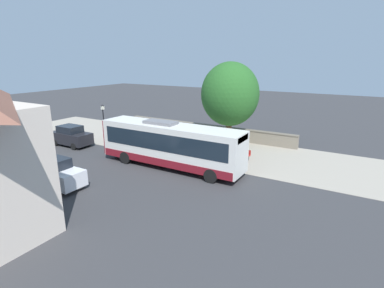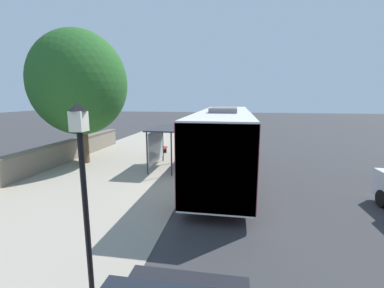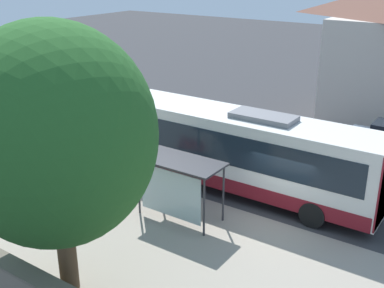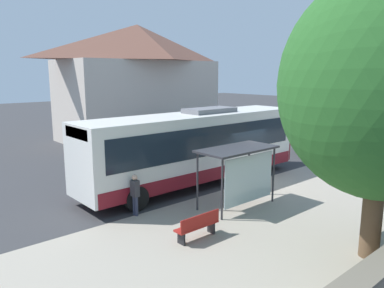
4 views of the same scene
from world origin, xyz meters
TOP-DOWN VIEW (x-y plane):
  - ground_plane at (0.00, 0.00)m, footprint 120.00×120.00m
  - sidewalk_plaza at (-4.50, 0.00)m, footprint 9.00×44.00m
  - stone_wall at (-8.55, 0.00)m, footprint 0.60×20.00m
  - bus at (1.58, 2.36)m, footprint 2.63×11.83m
  - bus_shelter at (-1.93, 3.19)m, footprint 1.63×3.32m
  - pedestrian at (0.01, 6.82)m, footprint 0.34×0.22m
  - bench at (-3.06, 6.44)m, footprint 0.40×1.62m
  - street_lamp_near at (-0.54, -7.01)m, footprint 0.28×0.28m
  - shade_tree at (-7.20, 3.45)m, footprint 5.64×5.64m
  - parked_car_behind_bus at (1.47, -9.50)m, footprint 1.99×4.18m
  - parked_car_far_lane at (8.56, -2.27)m, footprint 1.89×4.47m

SIDE VIEW (x-z plane):
  - ground_plane at x=0.00m, z-range 0.00..0.00m
  - sidewalk_plaza at x=-4.50m, z-range 0.00..0.02m
  - bench at x=-3.06m, z-range 0.04..0.92m
  - stone_wall at x=-8.55m, z-range 0.01..1.34m
  - pedestrian at x=0.01m, z-range 0.13..1.73m
  - parked_car_far_lane at x=8.56m, z-range -0.03..1.94m
  - parked_car_behind_bus at x=1.47m, z-range -0.03..1.97m
  - bus at x=1.58m, z-range 0.06..3.69m
  - bus_shelter at x=-1.93m, z-range 0.79..3.18m
  - street_lamp_near at x=-0.54m, z-range 0.38..4.40m
  - shade_tree at x=-7.20m, z-range 0.90..8.95m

